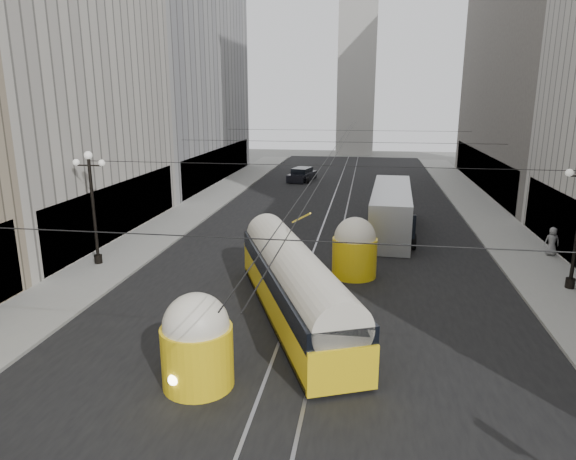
% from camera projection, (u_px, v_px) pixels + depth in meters
% --- Properties ---
extents(road, '(20.00, 85.00, 0.02)m').
position_uv_depth(road, '(336.00, 217.00, 41.35)').
color(road, black).
rests_on(road, ground).
extents(sidewalk_left, '(4.00, 72.00, 0.15)m').
position_uv_depth(sidewalk_left, '(206.00, 202.00, 46.48)').
color(sidewalk_left, gray).
rests_on(sidewalk_left, ground).
extents(sidewalk_right, '(4.00, 72.00, 0.15)m').
position_uv_depth(sidewalk_right, '(482.00, 211.00, 42.87)').
color(sidewalk_right, gray).
rests_on(sidewalk_right, ground).
extents(rail_left, '(0.12, 85.00, 0.04)m').
position_uv_depth(rail_left, '(326.00, 216.00, 41.46)').
color(rail_left, gray).
rests_on(rail_left, ground).
extents(rail_right, '(0.12, 85.00, 0.04)m').
position_uv_depth(rail_right, '(345.00, 217.00, 41.24)').
color(rail_right, gray).
rests_on(rail_right, ground).
extents(building_left_far, '(12.60, 28.60, 28.60)m').
position_uv_depth(building_left_far, '(164.00, 49.00, 55.55)').
color(building_left_far, '#999999').
rests_on(building_left_far, ground).
extents(building_right_far, '(12.60, 32.60, 32.60)m').
position_uv_depth(building_right_far, '(560.00, 22.00, 49.03)').
color(building_right_far, '#514C47').
rests_on(building_right_far, ground).
extents(distant_tower, '(6.00, 6.00, 31.36)m').
position_uv_depth(distant_tower, '(357.00, 61.00, 82.96)').
color(distant_tower, '#B2AFA8').
rests_on(distant_tower, ground).
extents(lamppost_left_mid, '(1.86, 0.44, 6.37)m').
position_uv_depth(lamppost_left_mid, '(93.00, 201.00, 28.44)').
color(lamppost_left_mid, black).
rests_on(lamppost_left_mid, sidewalk_left).
extents(catenary, '(25.00, 72.00, 0.23)m').
position_uv_depth(catenary, '(338.00, 144.00, 38.88)').
color(catenary, black).
rests_on(catenary, ground).
extents(streetcar, '(7.17, 14.09, 3.29)m').
position_uv_depth(streetcar, '(294.00, 283.00, 22.05)').
color(streetcar, yellow).
rests_on(streetcar, ground).
extents(city_bus, '(3.19, 12.52, 3.15)m').
position_uv_depth(city_bus, '(391.00, 208.00, 36.23)').
color(city_bus, '#AFB1B4').
rests_on(city_bus, ground).
extents(sedan_white_far, '(3.41, 4.74, 1.38)m').
position_uv_depth(sedan_white_far, '(392.00, 186.00, 51.47)').
color(sedan_white_far, silver).
rests_on(sedan_white_far, ground).
extents(sedan_dark_far, '(3.01, 5.12, 1.51)m').
position_uv_depth(sedan_dark_far, '(302.00, 175.00, 58.56)').
color(sedan_dark_far, black).
rests_on(sedan_dark_far, ground).
extents(pedestrian_sidewalk_right, '(0.86, 0.55, 1.72)m').
position_uv_depth(pedestrian_sidewalk_right, '(552.00, 241.00, 30.58)').
color(pedestrian_sidewalk_right, slate).
rests_on(pedestrian_sidewalk_right, sidewalk_right).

